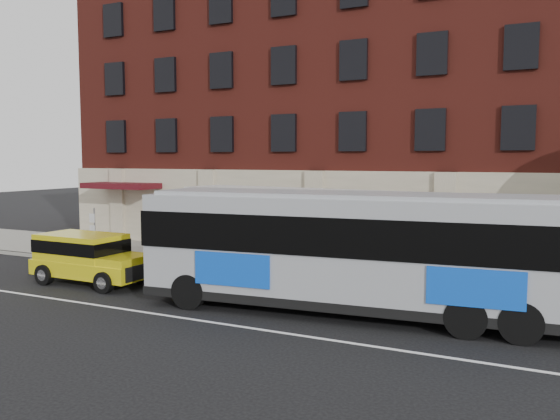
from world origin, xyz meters
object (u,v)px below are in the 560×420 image
at_px(sign_pole, 94,231).
at_px(city_bus, 360,248).
at_px(yellow_suv, 87,255).
at_px(shipping_container, 306,236).

height_order(sign_pole, city_bus, city_bus).
relative_size(sign_pole, yellow_suv, 0.51).
xyz_separation_m(city_bus, shipping_container, (-3.37, 3.62, -0.29)).
bearing_deg(city_bus, shipping_container, 132.91).
xyz_separation_m(city_bus, yellow_suv, (-10.62, -0.36, -0.97)).
height_order(city_bus, shipping_container, city_bus).
distance_m(city_bus, yellow_suv, 10.67).
bearing_deg(shipping_container, city_bus, -47.09).
relative_size(sign_pole, shipping_container, 0.23).
relative_size(city_bus, yellow_suv, 2.79).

